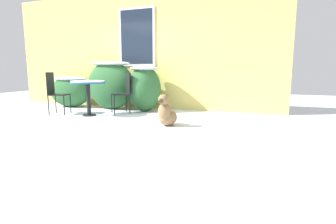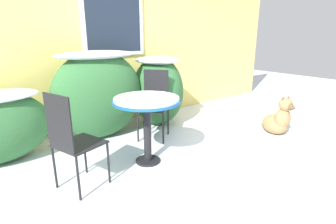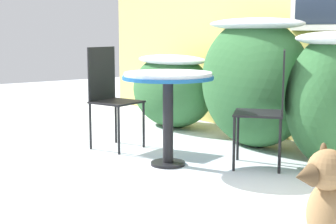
# 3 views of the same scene
# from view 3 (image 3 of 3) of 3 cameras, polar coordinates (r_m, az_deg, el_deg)

# --- Properties ---
(ground_plane) EXTENTS (16.00, 16.00, 0.00)m
(ground_plane) POSITION_cam_3_polar(r_m,az_deg,el_deg) (3.92, -3.17, -8.12)
(ground_plane) COLOR silver
(shrub_left) EXTENTS (1.27, 0.74, 0.87)m
(shrub_left) POSITION_cam_3_polar(r_m,az_deg,el_deg) (6.19, 0.39, 2.66)
(shrub_left) COLOR #2D6033
(shrub_left) RESTS_ON ground_plane
(shrub_middle) EXTENTS (1.37, 0.69, 1.28)m
(shrub_middle) POSITION_cam_3_polar(r_m,az_deg,el_deg) (5.18, 9.45, 3.59)
(shrub_middle) COLOR #2D6033
(shrub_middle) RESTS_ON ground_plane
(patio_table) EXTENTS (0.78, 0.78, 0.81)m
(patio_table) POSITION_cam_3_polar(r_m,az_deg,el_deg) (4.37, 0.00, 2.81)
(patio_table) COLOR black
(patio_table) RESTS_ON ground_plane
(patio_chair_near_table) EXTENTS (0.57, 0.57, 1.00)m
(patio_chair_near_table) POSITION_cam_3_polar(r_m,az_deg,el_deg) (4.40, 11.11, 0.84)
(patio_chair_near_table) COLOR black
(patio_chair_near_table) RESTS_ON ground_plane
(patio_chair_far_side) EXTENTS (0.51, 0.51, 1.00)m
(patio_chair_far_side) POSITION_cam_3_polar(r_m,az_deg,el_deg) (5.10, -6.40, 2.06)
(patio_chair_far_side) COLOR black
(patio_chair_far_side) RESTS_ON ground_plane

